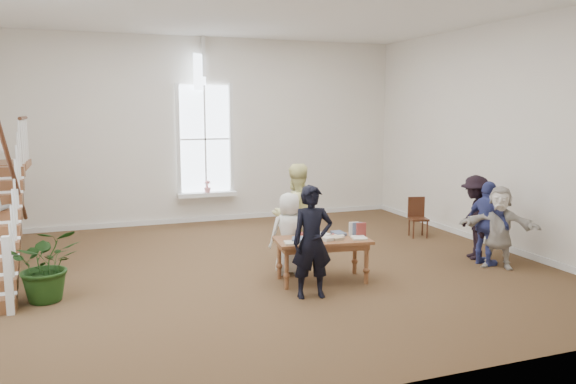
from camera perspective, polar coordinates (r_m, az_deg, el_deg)
name	(u,v)px	position (r m, az deg, el deg)	size (l,w,h in m)	color
ground	(259,269)	(10.00, -2.93, -7.78)	(10.00, 10.00, 0.00)	#4B321D
room_shell	(207,206)	(14.06, -8.23, -1.40)	(10.49, 10.00, 10.00)	silver
library_table	(322,243)	(9.15, 3.51, -5.23)	(1.60, 0.94, 0.77)	brown
police_officer	(312,242)	(8.34, 2.47, -5.09)	(0.62, 0.40, 1.69)	black
elderly_woman	(289,233)	(9.55, 0.14, -4.23)	(0.68, 0.44, 1.40)	silver
person_yellow	(295,215)	(10.06, 0.76, -2.30)	(0.89, 0.69, 1.83)	#FBF39C
woman_cluster_a	(487,224)	(10.65, 19.59, -3.04)	(0.89, 0.37, 1.52)	#363F83
woman_cluster_b	(475,217)	(11.05, 18.47, -2.45)	(1.02, 0.58, 1.57)	black
woman_cluster_c	(499,227)	(10.57, 20.65, -3.36)	(1.36, 0.43, 1.46)	beige
floor_plant	(47,264)	(8.98, -23.30, -6.76)	(0.99, 0.85, 1.10)	#193912
side_chair	(417,215)	(12.66, 13.01, -2.30)	(0.46, 0.46, 0.87)	#3B1B10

